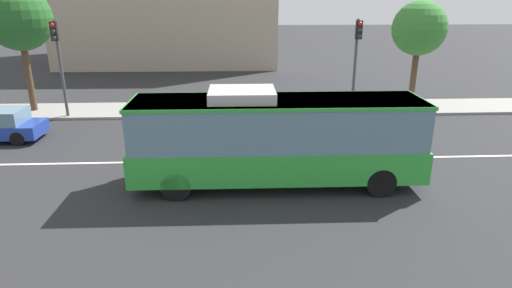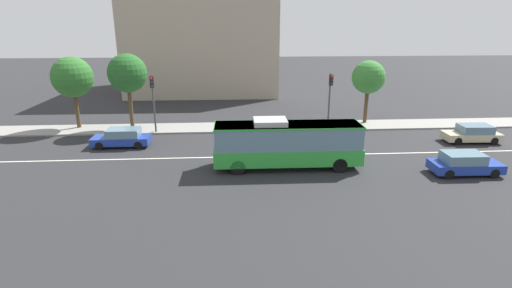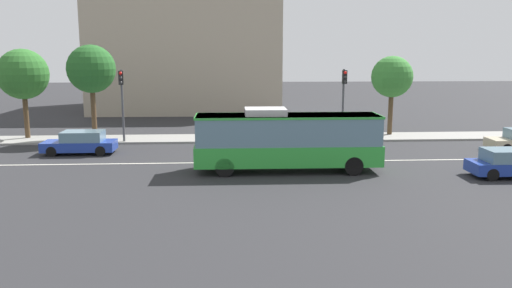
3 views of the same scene
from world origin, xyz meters
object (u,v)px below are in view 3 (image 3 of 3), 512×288
object	(u,v)px
traffic_light_near_corner	(344,92)
street_tree_kerbside_right	(23,74)
sedan_blue	(512,163)
sedan_blue_ahead	(81,143)
street_tree_kerbside_centre	(392,77)
traffic_light_mid_block	(122,93)
street_tree_kerbside_left	(91,69)
transit_bus	(287,139)

from	to	relation	value
traffic_light_near_corner	street_tree_kerbside_right	world-z (taller)	street_tree_kerbside_right
sedan_blue	sedan_blue_ahead	xyz separation A→B (m)	(-24.13, 7.48, 0.00)
traffic_light_near_corner	street_tree_kerbside_centre	distance (m)	4.71
traffic_light_near_corner	traffic_light_mid_block	distance (m)	15.72
sedan_blue	street_tree_kerbside_right	xyz separation A→B (m)	(-29.58, 13.17, 4.07)
street_tree_kerbside_left	street_tree_kerbside_centre	world-z (taller)	street_tree_kerbside_left
transit_bus	traffic_light_mid_block	size ratio (longest dim) A/B	1.93
sedan_blue_ahead	traffic_light_near_corner	xyz separation A→B (m)	(17.74, 3.69, 2.84)
sedan_blue_ahead	street_tree_kerbside_centre	size ratio (longest dim) A/B	0.74
street_tree_kerbside_centre	street_tree_kerbside_right	xyz separation A→B (m)	(-27.33, -0.03, 0.28)
sedan_blue_ahead	street_tree_kerbside_left	xyz separation A→B (m)	(-0.37, 5.07, 4.45)
street_tree_kerbside_centre	street_tree_kerbside_left	bearing A→B (deg)	-178.35
traffic_light_mid_block	traffic_light_near_corner	bearing A→B (deg)	84.92
street_tree_kerbside_left	sedan_blue	bearing A→B (deg)	-27.13
street_tree_kerbside_right	street_tree_kerbside_centre	bearing A→B (deg)	0.06
transit_bus	sedan_blue_ahead	bearing A→B (deg)	156.72
street_tree_kerbside_right	traffic_light_mid_block	bearing A→B (deg)	-15.96
street_tree_kerbside_left	traffic_light_near_corner	bearing A→B (deg)	-4.36
sedan_blue_ahead	transit_bus	bearing A→B (deg)	156.16
traffic_light_near_corner	traffic_light_mid_block	bearing A→B (deg)	-88.60
traffic_light_mid_block	sedan_blue	bearing A→B (deg)	57.88
street_tree_kerbside_left	street_tree_kerbside_right	xyz separation A→B (m)	(-5.07, 0.61, -0.38)
street_tree_kerbside_left	street_tree_kerbside_centre	bearing A→B (deg)	1.65
transit_bus	street_tree_kerbside_centre	world-z (taller)	street_tree_kerbside_centre
traffic_light_near_corner	street_tree_kerbside_left	distance (m)	18.24
street_tree_kerbside_right	sedan_blue_ahead	bearing A→B (deg)	-46.24
traffic_light_near_corner	street_tree_kerbside_centre	xyz separation A→B (m)	(4.14, 2.02, 0.96)
traffic_light_mid_block	street_tree_kerbside_left	size ratio (longest dim) A/B	0.75
traffic_light_near_corner	street_tree_kerbside_left	world-z (taller)	street_tree_kerbside_left
sedan_blue	street_tree_kerbside_centre	size ratio (longest dim) A/B	0.74
street_tree_kerbside_right	traffic_light_near_corner	bearing A→B (deg)	-4.91
traffic_light_mid_block	street_tree_kerbside_right	bearing A→B (deg)	-111.55
street_tree_kerbside_centre	street_tree_kerbside_right	world-z (taller)	street_tree_kerbside_right
street_tree_kerbside_centre	street_tree_kerbside_right	size ratio (longest dim) A/B	0.92
sedan_blue	street_tree_kerbside_right	distance (m)	32.63
traffic_light_mid_block	street_tree_kerbside_left	distance (m)	3.26
traffic_light_near_corner	traffic_light_mid_block	xyz separation A→B (m)	(-15.72, -0.14, 0.00)
street_tree_kerbside_left	street_tree_kerbside_centre	xyz separation A→B (m)	(22.26, 0.64, -0.65)
traffic_light_mid_block	street_tree_kerbside_right	world-z (taller)	street_tree_kerbside_right
traffic_light_near_corner	street_tree_kerbside_left	size ratio (longest dim) A/B	0.75
transit_bus	traffic_light_mid_block	xyz separation A→B (m)	(-10.55, 9.08, 1.75)
sedan_blue_ahead	street_tree_kerbside_left	size ratio (longest dim) A/B	0.65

